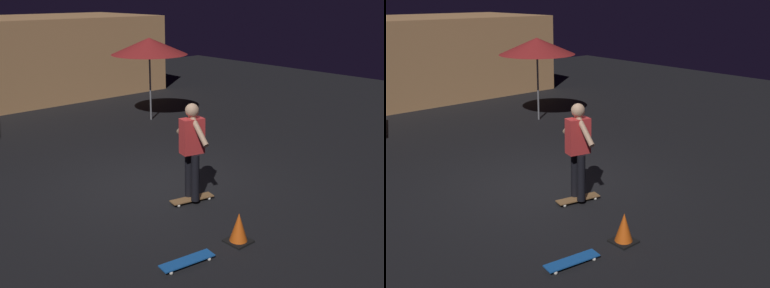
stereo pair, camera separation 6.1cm
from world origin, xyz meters
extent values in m
plane|color=black|center=(0.00, 0.00, 0.00)|extent=(28.00, 28.00, 0.00)
cube|color=tan|center=(0.75, 9.48, 1.35)|extent=(10.77, 4.38, 2.69)
cylinder|color=slate|center=(2.91, 3.96, 1.10)|extent=(0.05, 0.05, 2.20)
cone|color=#A52626|center=(2.91, 3.96, 2.08)|extent=(2.10, 2.10, 0.45)
cube|color=olive|center=(0.03, -0.99, 0.06)|extent=(0.80, 0.37, 0.02)
sphere|color=silver|center=(0.34, -0.97, 0.03)|extent=(0.05, 0.05, 0.05)
sphere|color=silver|center=(0.30, -1.14, 0.03)|extent=(0.05, 0.05, 0.05)
sphere|color=silver|center=(-0.24, -0.84, 0.03)|extent=(0.05, 0.05, 0.05)
sphere|color=silver|center=(-0.28, -1.01, 0.03)|extent=(0.05, 0.05, 0.05)
cube|color=#1959B2|center=(-1.35, -2.43, 0.06)|extent=(0.80, 0.31, 0.02)
sphere|color=silver|center=(-1.66, -2.47, 0.03)|extent=(0.05, 0.05, 0.05)
sphere|color=silver|center=(-1.63, -2.30, 0.03)|extent=(0.05, 0.05, 0.05)
sphere|color=silver|center=(-1.06, -2.56, 0.03)|extent=(0.05, 0.05, 0.05)
sphere|color=silver|center=(-1.04, -2.39, 0.03)|extent=(0.05, 0.05, 0.05)
cylinder|color=black|center=(0.05, -0.88, 0.48)|extent=(0.14, 0.14, 0.82)
cylinder|color=black|center=(0.01, -1.10, 0.48)|extent=(0.14, 0.14, 0.82)
cube|color=red|center=(0.03, -0.99, 1.19)|extent=(0.42, 0.30, 0.60)
sphere|color=tan|center=(0.03, -0.99, 1.62)|extent=(0.23, 0.23, 0.23)
cylinder|color=tan|center=(0.08, -0.78, 1.34)|extent=(0.21, 0.55, 0.46)
cylinder|color=tan|center=(-0.02, -1.21, 1.34)|extent=(0.21, 0.55, 0.46)
cube|color=black|center=(-0.40, -2.48, 0.01)|extent=(0.34, 0.34, 0.03)
cone|color=#EA5914|center=(-0.40, -2.48, 0.23)|extent=(0.28, 0.28, 0.46)
camera|label=1|loc=(-4.97, -6.55, 3.43)|focal=44.13mm
camera|label=2|loc=(-4.92, -6.59, 3.43)|focal=44.13mm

